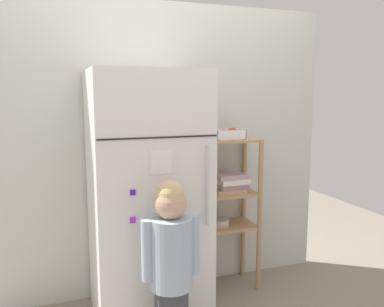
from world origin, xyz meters
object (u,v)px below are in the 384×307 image
object	(u,v)px
child_standing	(171,252)
pantry_shelf_unit	(229,196)
refrigerator	(147,196)
fruit_bin	(228,134)

from	to	relation	value
child_standing	pantry_shelf_unit	bearing A→B (deg)	45.22
child_standing	pantry_shelf_unit	size ratio (longest dim) A/B	0.89
refrigerator	fruit_bin	size ratio (longest dim) A/B	7.13
pantry_shelf_unit	refrigerator	bearing A→B (deg)	-165.73
refrigerator	child_standing	xyz separation A→B (m)	(0.01, -0.49, -0.19)
pantry_shelf_unit	fruit_bin	distance (m)	0.47
fruit_bin	child_standing	bearing A→B (deg)	-134.18
pantry_shelf_unit	fruit_bin	xyz separation A→B (m)	(-0.03, -0.01, 0.47)
refrigerator	child_standing	world-z (taller)	refrigerator
refrigerator	child_standing	distance (m)	0.53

